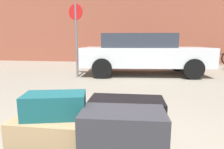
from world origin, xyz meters
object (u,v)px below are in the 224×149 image
at_px(luggage_cart, 91,149).
at_px(parked_car, 143,53).
at_px(bollard_kerb_near, 198,61).
at_px(duffel_bag_charcoal_stacked_top, 123,133).
at_px(duffel_bag_teal_topmost_pile, 55,105).
at_px(duffel_bag_black_rear_right, 126,117).
at_px(suitcase_tan_center, 56,129).
at_px(no_parking_sign, 76,33).
at_px(bicycle_leaning, 218,58).

relative_size(luggage_cart, parked_car, 0.28).
bearing_deg(bollard_kerb_near, luggage_cart, -111.90).
distance_m(duffel_bag_charcoal_stacked_top, parked_car, 5.53).
xyz_separation_m(duffel_bag_charcoal_stacked_top, parked_car, (0.19, 5.53, 0.26)).
relative_size(duffel_bag_teal_topmost_pile, parked_car, 0.11).
distance_m(duffel_bag_charcoal_stacked_top, duffel_bag_black_rear_right, 0.30).
relative_size(suitcase_tan_center, no_parking_sign, 0.27).
height_order(luggage_cart, duffel_bag_charcoal_stacked_top, duffel_bag_charcoal_stacked_top).
xyz_separation_m(duffel_bag_charcoal_stacked_top, no_parking_sign, (-1.93, 4.65, 0.94)).
bearing_deg(duffel_bag_black_rear_right, duffel_bag_charcoal_stacked_top, -92.20).
distance_m(luggage_cart, duffel_bag_black_rear_right, 0.40).
xyz_separation_m(duffel_bag_black_rear_right, parked_car, (0.19, 5.22, 0.26)).
bearing_deg(duffel_bag_black_rear_right, no_parking_sign, 112.25).
bearing_deg(bollard_kerb_near, duffel_bag_teal_topmost_pile, -113.59).
bearing_deg(bicycle_leaning, no_parking_sign, -144.91).
bearing_deg(bicycle_leaning, duffel_bag_black_rear_right, -114.91).
height_order(duffel_bag_teal_topmost_pile, parked_car, parked_car).
xyz_separation_m(parked_car, bicycle_leaning, (3.75, 3.25, -0.39)).
distance_m(luggage_cart, bollard_kerb_near, 7.41).
relative_size(duffel_bag_black_rear_right, no_parking_sign, 0.27).
xyz_separation_m(duffel_bag_black_rear_right, no_parking_sign, (-1.94, 4.35, 0.94)).
bearing_deg(luggage_cart, bollard_kerb_near, 68.10).
xyz_separation_m(luggage_cart, parked_car, (0.47, 5.39, 0.49)).
bearing_deg(duffel_bag_teal_topmost_pile, parked_car, 68.61).
height_order(luggage_cart, bicycle_leaning, bicycle_leaning).
bearing_deg(luggage_cart, duffel_bag_charcoal_stacked_top, -26.69).
relative_size(bollard_kerb_near, no_parking_sign, 0.32).
xyz_separation_m(duffel_bag_teal_topmost_pile, parked_car, (0.73, 5.44, 0.11)).
xyz_separation_m(duffel_bag_teal_topmost_pile, no_parking_sign, (-1.39, 4.57, 0.79)).
distance_m(duffel_bag_black_rear_right, duffel_bag_teal_topmost_pile, 0.61).
distance_m(parked_car, bicycle_leaning, 4.97).
height_order(duffel_bag_charcoal_stacked_top, no_parking_sign, no_parking_sign).
xyz_separation_m(duffel_bag_teal_topmost_pile, bicycle_leaning, (4.48, 8.69, -0.28)).
bearing_deg(luggage_cart, no_parking_sign, 110.13).
height_order(duffel_bag_black_rear_right, bollard_kerb_near, bollard_kerb_near).
distance_m(luggage_cart, bicycle_leaning, 9.61).
relative_size(luggage_cart, duffel_bag_charcoal_stacked_top, 2.09).
relative_size(luggage_cart, no_parking_sign, 0.54).
bearing_deg(duffel_bag_charcoal_stacked_top, duffel_bag_teal_topmost_pile, 167.75).
relative_size(duffel_bag_charcoal_stacked_top, bollard_kerb_near, 0.79).
height_order(duffel_bag_black_rear_right, duffel_bag_teal_topmost_pile, duffel_bag_teal_topmost_pile).
bearing_deg(duffel_bag_teal_topmost_pile, luggage_cart, -1.52).
distance_m(luggage_cart, duffel_bag_teal_topmost_pile, 0.47).
bearing_deg(no_parking_sign, luggage_cart, -69.87).
bearing_deg(bollard_kerb_near, duffel_bag_charcoal_stacked_top, -109.50).
height_order(luggage_cart, suitcase_tan_center, suitcase_tan_center).
bearing_deg(duffel_bag_black_rear_right, parked_car, 86.22).
xyz_separation_m(duffel_bag_teal_topmost_pile, bollard_kerb_near, (3.03, 6.93, -0.28)).
relative_size(duffel_bag_teal_topmost_pile, bicycle_leaning, 0.27).
distance_m(duffel_bag_teal_topmost_pile, no_parking_sign, 4.84).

